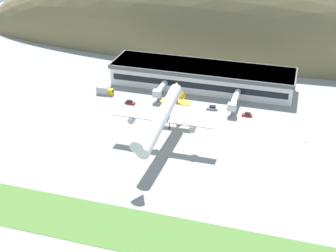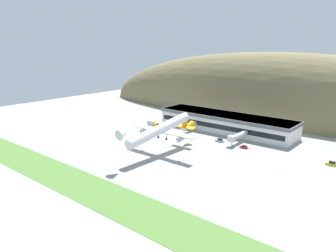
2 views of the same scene
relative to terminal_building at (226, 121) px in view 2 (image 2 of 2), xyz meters
name	(u,v)px [view 2 (image 2 of 2)]	position (x,y,z in m)	size (l,w,h in m)	color
ground_plane	(182,159)	(9.83, -54.78, -5.50)	(371.99, 371.99, 0.00)	gray
grass_strip_foreground	(101,194)	(9.83, -100.04, -5.46)	(334.79, 17.34, 0.08)	#4C7533
hill_backdrop	(275,117)	(8.57, 53.08, -5.50)	(309.46, 61.02, 88.02)	olive
terminal_building	(226,121)	(0.00, 0.00, 0.00)	(82.15, 20.92, 9.71)	white
jetway_0	(188,125)	(-14.55, -17.08, -1.51)	(3.38, 12.86, 5.43)	silver
jetway_1	(237,136)	(17.87, -19.05, -1.51)	(3.38, 16.58, 5.43)	silver
cargo_airplane	(161,130)	(-1.95, -55.26, 6.02)	(36.96, 50.40, 10.90)	silver
service_car_0	(164,131)	(-25.04, -26.27, -4.90)	(4.35, 1.97, 1.45)	#B21E1E
service_car_1	(220,140)	(9.31, -21.68, -4.80)	(4.65, 2.14, 1.68)	#999EA3
service_car_2	(244,147)	(23.99, -23.41, -4.91)	(4.14, 1.94, 1.43)	#B21E1E
service_car_3	(332,164)	(63.03, -20.79, -4.80)	(4.62, 1.88, 1.70)	gold
fuel_truck	(153,124)	(-38.99, -20.35, -3.90)	(7.62, 2.28, 3.39)	gold
traffic_cone_0	(280,168)	(47.68, -37.96, -5.22)	(0.52, 0.52, 0.58)	orange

